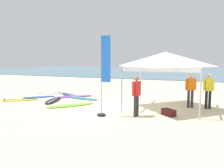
{
  "coord_description": "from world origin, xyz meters",
  "views": [
    {
      "loc": [
        4.59,
        -10.54,
        2.39
      ],
      "look_at": [
        -0.11,
        0.96,
        1.0
      ],
      "focal_mm": 35.46,
      "sensor_mm": 36.0,
      "label": 1
    }
  ],
  "objects_px": {
    "canopy_tent": "(165,59)",
    "surfboard_purple": "(73,96)",
    "surfboard_white": "(50,93)",
    "person_orange": "(191,88)",
    "surfboard_teal": "(84,98)",
    "surfboard_lime": "(71,105)",
    "person_yellow": "(209,88)",
    "banner_flag": "(104,79)",
    "surfboard_black": "(53,100)",
    "surfboard_navy": "(69,95)",
    "person_red": "(136,93)",
    "surfboard_yellow": "(20,100)",
    "surfboard_blue": "(39,97)",
    "gear_bag_near_tent": "(169,112)"
  },
  "relations": [
    {
      "from": "banner_flag",
      "to": "surfboard_blue",
      "type": "bearing_deg",
      "value": 155.03
    },
    {
      "from": "surfboard_white",
      "to": "banner_flag",
      "type": "bearing_deg",
      "value": -34.51
    },
    {
      "from": "surfboard_teal",
      "to": "surfboard_lime",
      "type": "distance_m",
      "value": 2.03
    },
    {
      "from": "canopy_tent",
      "to": "surfboard_lime",
      "type": "distance_m",
      "value": 5.29
    },
    {
      "from": "surfboard_lime",
      "to": "surfboard_blue",
      "type": "bearing_deg",
      "value": 156.62
    },
    {
      "from": "surfboard_lime",
      "to": "surfboard_teal",
      "type": "bearing_deg",
      "value": 100.08
    },
    {
      "from": "surfboard_purple",
      "to": "gear_bag_near_tent",
      "type": "height_order",
      "value": "gear_bag_near_tent"
    },
    {
      "from": "canopy_tent",
      "to": "surfboard_teal",
      "type": "bearing_deg",
      "value": 171.75
    },
    {
      "from": "person_orange",
      "to": "banner_flag",
      "type": "height_order",
      "value": "banner_flag"
    },
    {
      "from": "surfboard_teal",
      "to": "person_red",
      "type": "relative_size",
      "value": 1.26
    },
    {
      "from": "surfboard_white",
      "to": "canopy_tent",
      "type": "bearing_deg",
      "value": -11.21
    },
    {
      "from": "person_yellow",
      "to": "surfboard_yellow",
      "type": "bearing_deg",
      "value": -169.94
    },
    {
      "from": "surfboard_teal",
      "to": "person_orange",
      "type": "height_order",
      "value": "person_orange"
    },
    {
      "from": "surfboard_white",
      "to": "person_red",
      "type": "height_order",
      "value": "person_red"
    },
    {
      "from": "person_red",
      "to": "surfboard_black",
      "type": "bearing_deg",
      "value": 163.88
    },
    {
      "from": "person_orange",
      "to": "person_yellow",
      "type": "bearing_deg",
      "value": 7.33
    },
    {
      "from": "surfboard_navy",
      "to": "surfboard_purple",
      "type": "distance_m",
      "value": 0.73
    },
    {
      "from": "surfboard_navy",
      "to": "person_red",
      "type": "xyz_separation_m",
      "value": [
        5.64,
        -3.57,
        0.95
      ]
    },
    {
      "from": "surfboard_navy",
      "to": "gear_bag_near_tent",
      "type": "height_order",
      "value": "gear_bag_near_tent"
    },
    {
      "from": "person_red",
      "to": "banner_flag",
      "type": "xyz_separation_m",
      "value": [
        -1.27,
        -0.49,
        0.59
      ]
    },
    {
      "from": "surfboard_blue",
      "to": "surfboard_teal",
      "type": "height_order",
      "value": "same"
    },
    {
      "from": "person_yellow",
      "to": "person_red",
      "type": "xyz_separation_m",
      "value": [
        -2.83,
        -2.73,
        0.0
      ]
    },
    {
      "from": "surfboard_white",
      "to": "person_orange",
      "type": "height_order",
      "value": "person_orange"
    },
    {
      "from": "surfboard_blue",
      "to": "gear_bag_near_tent",
      "type": "relative_size",
      "value": 2.95
    },
    {
      "from": "canopy_tent",
      "to": "surfboard_teal",
      "type": "distance_m",
      "value": 5.5
    },
    {
      "from": "surfboard_white",
      "to": "surfboard_navy",
      "type": "bearing_deg",
      "value": -3.07
    },
    {
      "from": "surfboard_yellow",
      "to": "person_yellow",
      "type": "bearing_deg",
      "value": 10.06
    },
    {
      "from": "surfboard_yellow",
      "to": "person_yellow",
      "type": "relative_size",
      "value": 1.16
    },
    {
      "from": "surfboard_yellow",
      "to": "gear_bag_near_tent",
      "type": "relative_size",
      "value": 3.31
    },
    {
      "from": "canopy_tent",
      "to": "banner_flag",
      "type": "xyz_separation_m",
      "value": [
        -2.11,
        -2.53,
        -0.82
      ]
    },
    {
      "from": "surfboard_teal",
      "to": "canopy_tent",
      "type": "bearing_deg",
      "value": -8.25
    },
    {
      "from": "surfboard_yellow",
      "to": "person_orange",
      "type": "distance_m",
      "value": 9.51
    },
    {
      "from": "surfboard_blue",
      "to": "person_yellow",
      "type": "height_order",
      "value": "person_yellow"
    },
    {
      "from": "surfboard_teal",
      "to": "banner_flag",
      "type": "height_order",
      "value": "banner_flag"
    },
    {
      "from": "surfboard_yellow",
      "to": "person_orange",
      "type": "relative_size",
      "value": 1.16
    },
    {
      "from": "surfboard_teal",
      "to": "surfboard_navy",
      "type": "xyz_separation_m",
      "value": [
        -1.56,
        0.81,
        -0.0
      ]
    },
    {
      "from": "surfboard_black",
      "to": "surfboard_navy",
      "type": "bearing_deg",
      "value": 96.85
    },
    {
      "from": "canopy_tent",
      "to": "surfboard_purple",
      "type": "xyz_separation_m",
      "value": [
        -5.91,
        1.08,
        -2.35
      ]
    },
    {
      "from": "canopy_tent",
      "to": "surfboard_black",
      "type": "bearing_deg",
      "value": -175.6
    },
    {
      "from": "surfboard_blue",
      "to": "person_yellow",
      "type": "xyz_separation_m",
      "value": [
        9.81,
        0.57,
        0.95
      ]
    },
    {
      "from": "surfboard_white",
      "to": "person_yellow",
      "type": "relative_size",
      "value": 1.09
    },
    {
      "from": "surfboard_purple",
      "to": "banner_flag",
      "type": "xyz_separation_m",
      "value": [
        3.8,
        -3.61,
        1.54
      ]
    },
    {
      "from": "surfboard_lime",
      "to": "surfboard_white",
      "type": "height_order",
      "value": "same"
    },
    {
      "from": "surfboard_yellow",
      "to": "surfboard_purple",
      "type": "bearing_deg",
      "value": 44.42
    },
    {
      "from": "banner_flag",
      "to": "person_orange",
      "type": "bearing_deg",
      "value": 43.5
    },
    {
      "from": "surfboard_purple",
      "to": "surfboard_navy",
      "type": "bearing_deg",
      "value": 142.12
    },
    {
      "from": "person_red",
      "to": "surfboard_purple",
      "type": "bearing_deg",
      "value": 148.38
    },
    {
      "from": "surfboard_black",
      "to": "banner_flag",
      "type": "relative_size",
      "value": 0.71
    },
    {
      "from": "canopy_tent",
      "to": "surfboard_purple",
      "type": "relative_size",
      "value": 1.46
    },
    {
      "from": "surfboard_white",
      "to": "surfboard_lime",
      "type": "bearing_deg",
      "value": -38.97
    }
  ]
}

